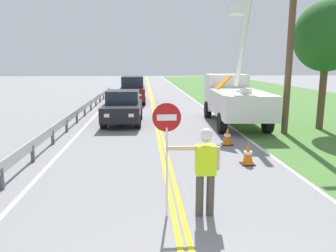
% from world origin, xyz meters
% --- Properties ---
extents(grass_verge_right, '(16.00, 110.00, 0.01)m').
position_xyz_m(grass_verge_right, '(11.60, 20.00, 0.00)').
color(grass_verge_right, '#477533').
rests_on(grass_verge_right, ground).
extents(centerline_yellow_left, '(0.11, 110.00, 0.01)m').
position_xyz_m(centerline_yellow_left, '(-0.09, 20.00, 0.01)').
color(centerline_yellow_left, yellow).
rests_on(centerline_yellow_left, ground).
extents(centerline_yellow_right, '(0.11, 110.00, 0.01)m').
position_xyz_m(centerline_yellow_right, '(0.09, 20.00, 0.01)').
color(centerline_yellow_right, yellow).
rests_on(centerline_yellow_right, ground).
extents(edge_line_right, '(0.12, 110.00, 0.01)m').
position_xyz_m(edge_line_right, '(3.60, 20.00, 0.01)').
color(edge_line_right, silver).
rests_on(edge_line_right, ground).
extents(edge_line_left, '(0.12, 110.00, 0.01)m').
position_xyz_m(edge_line_left, '(-3.60, 20.00, 0.01)').
color(edge_line_left, silver).
rests_on(edge_line_left, ground).
extents(flagger_worker, '(1.09, 0.25, 1.83)m').
position_xyz_m(flagger_worker, '(0.54, 3.62, 1.05)').
color(flagger_worker, '#474238').
rests_on(flagger_worker, ground).
extents(stop_sign_paddle, '(0.56, 0.04, 2.33)m').
position_xyz_m(stop_sign_paddle, '(-0.23, 3.62, 1.71)').
color(stop_sign_paddle, silver).
rests_on(stop_sign_paddle, ground).
extents(utility_bucket_truck, '(2.94, 6.90, 6.17)m').
position_xyz_m(utility_bucket_truck, '(3.93, 13.91, 1.44)').
color(utility_bucket_truck, white).
rests_on(utility_bucket_truck, ground).
extents(oncoming_sedan_nearest, '(1.99, 4.14, 1.70)m').
position_xyz_m(oncoming_sedan_nearest, '(-1.77, 14.20, 0.83)').
color(oncoming_sedan_nearest, black).
rests_on(oncoming_sedan_nearest, ground).
extents(oncoming_suv_second, '(1.95, 4.62, 2.10)m').
position_xyz_m(oncoming_suv_second, '(-1.54, 22.99, 1.06)').
color(oncoming_suv_second, maroon).
rests_on(oncoming_suv_second, ground).
extents(utility_pole_near, '(1.80, 0.28, 8.20)m').
position_xyz_m(utility_pole_near, '(5.59, 11.26, 4.28)').
color(utility_pole_near, brown).
rests_on(utility_pole_near, ground).
extents(traffic_cone_lead, '(0.40, 0.40, 0.70)m').
position_xyz_m(traffic_cone_lead, '(2.50, 6.87, 0.34)').
color(traffic_cone_lead, orange).
rests_on(traffic_cone_lead, ground).
extents(traffic_cone_mid, '(0.40, 0.40, 0.70)m').
position_xyz_m(traffic_cone_mid, '(2.49, 9.33, 0.34)').
color(traffic_cone_mid, orange).
rests_on(traffic_cone_mid, ground).
extents(guardrail_left_shoulder, '(0.10, 32.00, 0.71)m').
position_xyz_m(guardrail_left_shoulder, '(-4.20, 15.62, 0.52)').
color(guardrail_left_shoulder, '#9EA0A3').
rests_on(guardrail_left_shoulder, ground).
extents(roadside_tree_verge, '(3.00, 3.00, 5.90)m').
position_xyz_m(roadside_tree_verge, '(7.68, 12.08, 4.27)').
color(roadside_tree_verge, brown).
rests_on(roadside_tree_verge, ground).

